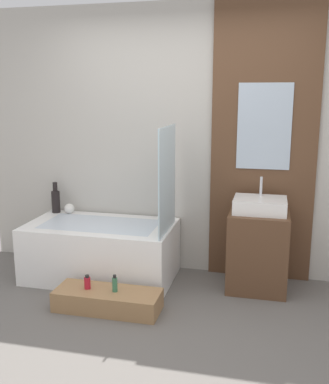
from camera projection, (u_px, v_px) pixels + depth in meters
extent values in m
plane|color=#605B56|center=(139.00, 349.00, 3.16)|extent=(12.00, 12.00, 0.00)
cube|color=#B7B2A8|center=(184.00, 142.00, 4.38)|extent=(4.20, 0.06, 2.60)
cube|color=brown|center=(263.00, 144.00, 4.16)|extent=(0.97, 0.03, 2.60)
cube|color=#ADBCCC|center=(264.00, 127.00, 4.11)|extent=(0.49, 0.01, 0.79)
cube|color=white|center=(101.00, 251.00, 4.35)|extent=(1.40, 0.78, 0.54)
cube|color=silver|center=(100.00, 224.00, 4.29)|extent=(1.10, 0.55, 0.01)
cube|color=silver|center=(167.00, 180.00, 3.98)|extent=(0.01, 0.62, 0.95)
cube|color=#997047|center=(108.00, 300.00, 3.73)|extent=(0.88, 0.33, 0.17)
cube|color=brown|center=(258.00, 250.00, 4.10)|extent=(0.53, 0.52, 0.72)
cube|color=white|center=(260.00, 205.00, 4.01)|extent=(0.46, 0.37, 0.13)
cylinder|color=silver|center=(261.00, 186.00, 4.07)|extent=(0.02, 0.02, 0.18)
cylinder|color=black|center=(56.00, 202.00, 4.69)|extent=(0.09, 0.09, 0.22)
cylinder|color=black|center=(55.00, 187.00, 4.65)|extent=(0.05, 0.05, 0.10)
sphere|color=silver|center=(69.00, 209.00, 4.66)|extent=(0.10, 0.10, 0.10)
cylinder|color=#B21928|center=(87.00, 283.00, 3.74)|extent=(0.05, 0.05, 0.10)
cylinder|color=black|center=(87.00, 276.00, 3.73)|extent=(0.03, 0.03, 0.02)
cylinder|color=#38704C|center=(115.00, 285.00, 3.68)|extent=(0.04, 0.04, 0.12)
cylinder|color=black|center=(115.00, 276.00, 3.67)|extent=(0.03, 0.03, 0.03)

